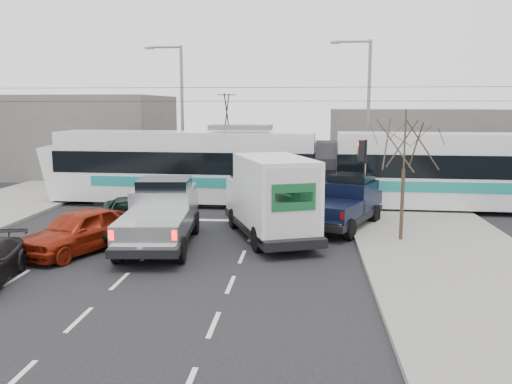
# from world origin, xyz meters

# --- Properties ---
(ground) EXTENTS (120.00, 120.00, 0.00)m
(ground) POSITION_xyz_m (0.00, 0.00, 0.00)
(ground) COLOR black
(ground) RESTS_ON ground
(sidewalk_right) EXTENTS (6.00, 60.00, 0.15)m
(sidewalk_right) POSITION_xyz_m (9.00, 0.00, 0.07)
(sidewalk_right) COLOR gray
(sidewalk_right) RESTS_ON ground
(rails) EXTENTS (60.00, 1.60, 0.03)m
(rails) POSITION_xyz_m (0.00, 10.00, 0.01)
(rails) COLOR #33302D
(rails) RESTS_ON ground
(building_left) EXTENTS (14.00, 10.00, 6.00)m
(building_left) POSITION_xyz_m (-14.00, 22.00, 3.00)
(building_left) COLOR slate
(building_left) RESTS_ON ground
(building_right) EXTENTS (12.00, 10.00, 5.00)m
(building_right) POSITION_xyz_m (12.00, 24.00, 2.50)
(building_right) COLOR slate
(building_right) RESTS_ON ground
(bare_tree) EXTENTS (2.40, 2.40, 5.00)m
(bare_tree) POSITION_xyz_m (7.60, 2.50, 3.79)
(bare_tree) COLOR #47382B
(bare_tree) RESTS_ON ground
(traffic_signal) EXTENTS (0.44, 0.44, 3.60)m
(traffic_signal) POSITION_xyz_m (6.47, 6.50, 2.74)
(traffic_signal) COLOR black
(traffic_signal) RESTS_ON ground
(street_lamp_near) EXTENTS (2.38, 0.25, 9.00)m
(street_lamp_near) POSITION_xyz_m (7.31, 14.00, 5.11)
(street_lamp_near) COLOR slate
(street_lamp_near) RESTS_ON ground
(street_lamp_far) EXTENTS (2.38, 0.25, 9.00)m
(street_lamp_far) POSITION_xyz_m (-4.19, 16.00, 5.11)
(street_lamp_far) COLOR slate
(street_lamp_far) RESTS_ON ground
(catenary) EXTENTS (60.00, 0.20, 7.00)m
(catenary) POSITION_xyz_m (0.00, 10.00, 3.88)
(catenary) COLOR black
(catenary) RESTS_ON ground
(tram) EXTENTS (28.62, 4.14, 5.82)m
(tram) POSITION_xyz_m (4.88, 9.68, 2.07)
(tram) COLOR silver
(tram) RESTS_ON ground
(silver_pickup) EXTENTS (2.89, 6.87, 2.43)m
(silver_pickup) POSITION_xyz_m (-1.57, 1.51, 1.21)
(silver_pickup) COLOR black
(silver_pickup) RESTS_ON ground
(box_truck) EXTENTS (4.42, 7.04, 3.33)m
(box_truck) POSITION_xyz_m (2.52, 2.73, 1.64)
(box_truck) COLOR black
(box_truck) RESTS_ON ground
(navy_pickup) EXTENTS (3.96, 5.73, 2.28)m
(navy_pickup) POSITION_xyz_m (5.64, 5.02, 1.12)
(navy_pickup) COLOR black
(navy_pickup) RESTS_ON ground
(green_car) EXTENTS (4.08, 6.00, 1.53)m
(green_car) POSITION_xyz_m (-3.10, 2.69, 0.76)
(green_car) COLOR black
(green_car) RESTS_ON ground
(red_car) EXTENTS (3.61, 5.05, 1.60)m
(red_car) POSITION_xyz_m (-4.27, 0.13, 0.80)
(red_car) COLOR maroon
(red_car) RESTS_ON ground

